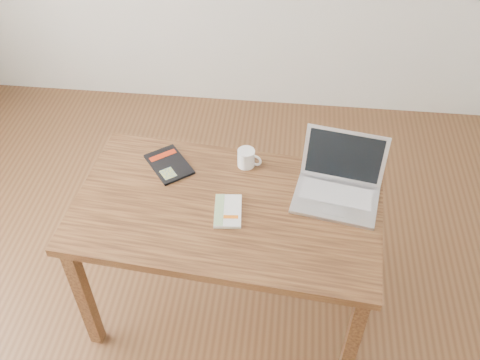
# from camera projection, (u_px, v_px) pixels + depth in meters

# --- Properties ---
(room) EXTENTS (4.04, 4.04, 2.70)m
(room) POSITION_uv_depth(u_px,v_px,m) (159.00, 115.00, 1.74)
(room) COLOR #56351D
(room) RESTS_ON ground
(desk) EXTENTS (1.37, 0.86, 0.75)m
(desk) POSITION_uv_depth(u_px,v_px,m) (227.00, 220.00, 2.34)
(desk) COLOR #523018
(desk) RESTS_ON ground
(white_guidebook) EXTENTS (0.13, 0.19, 0.02)m
(white_guidebook) POSITION_uv_depth(u_px,v_px,m) (228.00, 211.00, 2.24)
(white_guidebook) COLOR silver
(white_guidebook) RESTS_ON desk
(black_guidebook) EXTENTS (0.26, 0.27, 0.01)m
(black_guidebook) POSITION_uv_depth(u_px,v_px,m) (169.00, 164.00, 2.46)
(black_guidebook) COLOR black
(black_guidebook) RESTS_ON desk
(laptop) EXTENTS (0.40, 0.37, 0.25)m
(laptop) POSITION_uv_depth(u_px,v_px,m) (339.00, 184.00, 2.30)
(laptop) COLOR silver
(laptop) RESTS_ON desk
(coffee_mug) EXTENTS (0.11, 0.08, 0.09)m
(coffee_mug) POSITION_uv_depth(u_px,v_px,m) (247.00, 158.00, 2.43)
(coffee_mug) COLOR white
(coffee_mug) RESTS_ON desk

